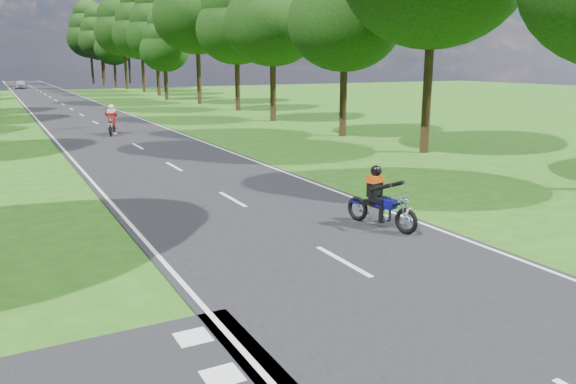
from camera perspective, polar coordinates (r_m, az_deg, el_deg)
ground at (r=10.27m, az=11.84°, el=-10.41°), size 160.00×160.00×0.00m
main_road at (r=57.64m, az=-21.90°, el=8.26°), size 7.00×140.00×0.02m
road_markings at (r=55.76m, az=-21.82°, el=8.14°), size 7.40×140.00×0.01m
treeline at (r=67.78m, az=-22.27°, el=15.84°), size 40.00×115.35×14.78m
rider_near_blue at (r=14.01m, az=9.49°, el=-0.49°), size 1.04×1.94×1.54m
rider_far_red at (r=32.98m, az=-17.49°, el=7.03°), size 1.19×2.10×1.66m
distant_car at (r=92.53m, az=-25.51°, el=9.85°), size 1.97×3.79×1.23m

